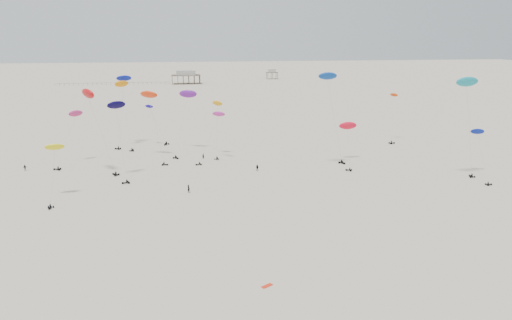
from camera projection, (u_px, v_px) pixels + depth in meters
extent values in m
plane|color=#C2B29A|center=(217.00, 115.00, 224.24)|extent=(900.00, 900.00, 0.00)
cube|color=brown|center=(186.00, 75.00, 364.79)|extent=(21.00, 13.00, 0.30)
cube|color=silver|center=(186.00, 73.00, 364.37)|extent=(14.00, 8.40, 3.20)
cube|color=#B2B2AD|center=(186.00, 70.00, 363.94)|extent=(15.00, 9.00, 0.30)
cube|color=brown|center=(272.00, 72.00, 404.51)|extent=(9.00, 7.00, 0.30)
cube|color=silver|center=(272.00, 71.00, 404.18)|extent=(5.60, 4.20, 2.40)
cube|color=#B2B2AD|center=(272.00, 69.00, 403.85)|extent=(6.00, 4.50, 0.30)
cube|color=black|center=(113.00, 83.00, 357.95)|extent=(80.00, 0.10, 0.10)
cylinder|color=gray|center=(52.00, 177.00, 107.31)|extent=(0.03, 0.03, 13.94)
ellipsoid|color=yellow|center=(55.00, 147.00, 110.81)|extent=(4.50, 2.58, 2.09)
cylinder|color=gray|center=(217.00, 131.00, 143.79)|extent=(0.03, 0.03, 14.92)
ellipsoid|color=orange|center=(217.00, 103.00, 143.11)|extent=(3.65, 3.87, 1.89)
cylinder|color=gray|center=(67.00, 141.00, 137.15)|extent=(0.03, 0.03, 16.84)
ellipsoid|color=#C82F76|center=(76.00, 113.00, 141.14)|extent=(4.21, 3.49, 2.00)
cylinder|color=gray|center=(158.00, 125.00, 162.65)|extent=(0.03, 0.03, 12.44)
ellipsoid|color=#180CA6|center=(149.00, 106.00, 161.85)|extent=(3.31, 2.88, 1.51)
cylinder|color=gray|center=(335.00, 121.00, 137.11)|extent=(0.03, 0.03, 23.12)
ellipsoid|color=#0C3FA2|center=(328.00, 76.00, 134.35)|extent=(5.24, 2.39, 2.59)
cylinder|color=gray|center=(182.00, 126.00, 150.54)|extent=(0.03, 0.03, 21.46)
ellipsoid|color=#721C9F|center=(188.00, 94.00, 155.52)|extent=(6.01, 3.52, 2.75)
cylinder|color=gray|center=(483.00, 157.00, 125.19)|extent=(0.03, 0.03, 16.79)
ellipsoid|color=#0B1E9A|center=(477.00, 131.00, 130.60)|extent=(3.75, 2.27, 1.74)
cylinder|color=gray|center=(102.00, 135.00, 128.14)|extent=(0.03, 0.03, 20.49)
ellipsoid|color=red|center=(88.00, 94.00, 128.02)|extent=(5.50, 6.64, 3.13)
cylinder|color=gray|center=(121.00, 144.00, 123.36)|extent=(0.03, 0.03, 19.06)
ellipsoid|color=#090437|center=(116.00, 105.00, 125.49)|extent=(5.21, 3.94, 2.42)
cylinder|color=gray|center=(348.00, 148.00, 138.20)|extent=(0.03, 0.03, 16.50)
ellipsoid|color=red|center=(348.00, 126.00, 143.90)|extent=(5.25, 1.85, 2.53)
cylinder|color=gray|center=(393.00, 119.00, 167.52)|extent=(0.03, 0.03, 16.72)
ellipsoid|color=#E0400B|center=(394.00, 95.00, 170.08)|extent=(2.70, 3.19, 1.48)
cylinder|color=gray|center=(209.00, 139.00, 143.99)|extent=(0.03, 0.03, 18.85)
ellipsoid|color=#D031A5|center=(219.00, 114.00, 149.69)|extent=(4.37, 3.37, 2.01)
cylinder|color=gray|center=(121.00, 113.00, 159.81)|extent=(0.03, 0.03, 22.60)
ellipsoid|color=#0D1CAC|center=(124.00, 78.00, 162.50)|extent=(5.20, 2.97, 2.45)
cylinder|color=gray|center=(157.00, 129.00, 142.29)|extent=(0.03, 0.03, 21.88)
ellipsoid|color=#F53811|center=(149.00, 94.00, 146.37)|extent=(6.28, 5.15, 2.85)
cylinder|color=gray|center=(469.00, 131.00, 125.48)|extent=(0.03, 0.03, 22.36)
ellipsoid|color=teal|center=(467.00, 82.00, 124.33)|extent=(6.16, 2.64, 3.03)
cylinder|color=gray|center=(127.00, 117.00, 157.40)|extent=(0.03, 0.03, 21.38)
ellipsoid|color=orange|center=(121.00, 84.00, 159.85)|extent=(5.04, 4.16, 2.40)
imported|color=black|center=(189.00, 193.00, 114.33)|extent=(0.95, 0.96, 2.20)
imported|color=black|center=(257.00, 171.00, 132.52)|extent=(1.12, 0.99, 1.98)
imported|color=black|center=(25.00, 171.00, 132.48)|extent=(1.27, 0.85, 1.98)
imported|color=black|center=(203.00, 159.00, 145.12)|extent=(0.72, 0.52, 1.91)
cube|color=red|center=(267.00, 286.00, 71.83)|extent=(1.90, 1.53, 0.07)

